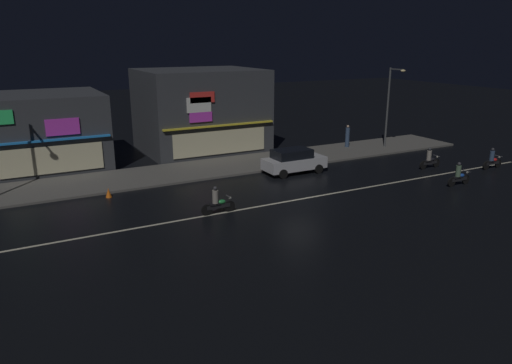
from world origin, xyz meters
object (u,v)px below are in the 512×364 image
Objects in this scene: parked_car_near_kerb at (294,161)px; motorcycle_trailing_far at (217,202)px; motorcycle_opposite_lane at (459,176)px; pedestrian_on_sidewalk at (347,137)px; motorcycle_following at (492,160)px; traffic_cone at (109,193)px; streetlamp_mid at (390,101)px; motorcycle_lead at (430,160)px.

parked_car_near_kerb is 9.33m from motorcycle_trailing_far.
parked_car_near_kerb is at bearing -44.45° from motorcycle_opposite_lane.
motorcycle_following is (4.86, -10.16, -0.36)m from pedestrian_on_sidewalk.
motorcycle_opposite_lane and motorcycle_trailing_far have the same top height.
motorcycle_opposite_lane is 15.58m from motorcycle_trailing_far.
pedestrian_on_sidewalk is at bearing 11.19° from traffic_cone.
traffic_cone is (-12.34, 0.47, -0.59)m from parked_car_near_kerb.
pedestrian_on_sidewalk is 0.97× the size of motorcycle_trailing_far.
streetlamp_mid reaches higher than parked_car_near_kerb.
motorcycle_following is (3.83, -2.16, 0.00)m from motorcycle_lead.
motorcycle_trailing_far is at bearing -8.68° from pedestrian_on_sidewalk.
motorcycle_lead is at bearing 6.53° from motorcycle_trailing_far.
pedestrian_on_sidewalk is 0.97× the size of motorcycle_lead.
motorcycle_lead is 21.91m from traffic_cone.
streetlamp_mid reaches higher than motorcycle_lead.
parked_car_near_kerb is at bearing -165.43° from streetlamp_mid.
streetlamp_mid is 20.79m from motorcycle_trailing_far.
motorcycle_following reaches higher than traffic_cone.
pedestrian_on_sidewalk is 20.93m from traffic_cone.
motorcycle_lead reaches higher than traffic_cone.
pedestrian_on_sidewalk reaches higher than parked_car_near_kerb.
streetlamp_mid is 9.37m from motorcycle_following.
pedestrian_on_sidewalk is at bearing -93.17° from motorcycle_opposite_lane.
pedestrian_on_sidewalk is at bearing 32.11° from motorcycle_trailing_far.
pedestrian_on_sidewalk is 9.36m from parked_car_near_kerb.
motorcycle_lead and motorcycle_following have the same top height.
streetlamp_mid is 4.50m from pedestrian_on_sidewalk.
streetlamp_mid is 11.84× the size of traffic_cone.
pedestrian_on_sidewalk is 3.34× the size of traffic_cone.
motorcycle_opposite_lane is at bearing -109.03° from streetlamp_mid.
traffic_cone is (-19.87, 7.85, -0.36)m from motorcycle_opposite_lane.
traffic_cone is (-25.38, 6.10, -0.36)m from motorcycle_following.
motorcycle_lead is (1.03, -8.00, -0.36)m from pedestrian_on_sidewalk.
motorcycle_trailing_far reaches higher than traffic_cone.
motorcycle_trailing_far is at bearing 32.57° from parked_car_near_kerb.
parked_car_near_kerb is at bearing 33.92° from motorcycle_trailing_far.
streetlamp_mid is 23.83m from traffic_cone.
motorcycle_following is 3.45× the size of traffic_cone.
parked_car_near_kerb is (-11.07, -2.88, -3.15)m from streetlamp_mid.
motorcycle_trailing_far is at bearing -8.76° from motorcycle_opposite_lane.
pedestrian_on_sidewalk is 11.27m from motorcycle_following.
pedestrian_on_sidewalk is at bearing 150.28° from streetlamp_mid.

